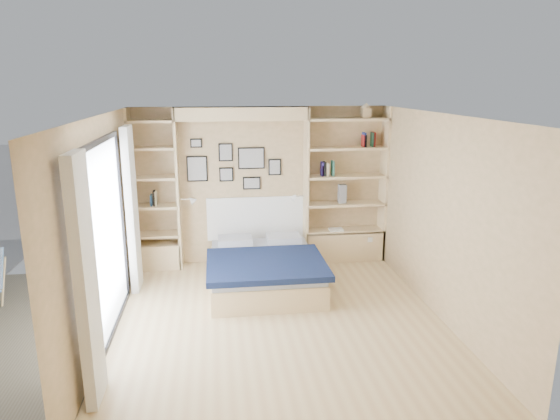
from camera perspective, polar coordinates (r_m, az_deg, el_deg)
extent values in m
plane|color=#D8BA82|center=(6.30, -0.11, -12.58)|extent=(4.50, 4.50, 0.00)
plane|color=tan|center=(8.01, -2.19, 2.80)|extent=(4.00, 0.00, 4.00)
plane|color=tan|center=(3.76, 4.39, -10.94)|extent=(4.00, 0.00, 4.00)
plane|color=tan|center=(5.93, -19.65, -2.17)|extent=(0.00, 4.50, 4.50)
plane|color=tan|center=(6.40, 17.93, -0.86)|extent=(0.00, 4.50, 4.50)
plane|color=white|center=(5.63, -0.12, 10.76)|extent=(4.50, 4.50, 0.00)
cube|color=#D8B382|center=(7.83, -11.58, 2.25)|extent=(0.04, 0.35, 2.50)
cube|color=#D8B382|center=(7.94, 2.97, 2.68)|extent=(0.04, 0.35, 2.50)
cube|color=#D8B382|center=(7.67, -4.42, 10.92)|extent=(2.00, 0.35, 0.20)
cube|color=#D8B382|center=(8.26, 11.75, 2.86)|extent=(0.04, 0.35, 2.50)
cube|color=#D8B382|center=(7.91, -16.50, 2.06)|extent=(0.04, 0.35, 2.50)
cube|color=#D8B382|center=(8.34, 7.29, -3.96)|extent=(1.30, 0.35, 0.50)
cube|color=#D8B382|center=(8.14, -13.68, -5.08)|extent=(0.70, 0.35, 0.40)
cube|color=black|center=(5.74, -20.18, 7.26)|extent=(0.04, 2.08, 0.06)
cube|color=black|center=(6.37, -18.45, -12.76)|extent=(0.04, 2.08, 0.06)
cube|color=black|center=(5.03, -21.52, -7.08)|extent=(0.04, 0.06, 2.20)
cube|color=black|center=(6.93, -17.62, -0.98)|extent=(0.04, 0.06, 2.20)
cube|color=silver|center=(5.97, -19.36, -3.37)|extent=(0.01, 2.00, 2.20)
cube|color=white|center=(4.74, -21.30, -7.73)|extent=(0.10, 0.45, 2.30)
cube|color=white|center=(7.17, -16.57, 0.01)|extent=(0.10, 0.45, 2.30)
cube|color=#D8B382|center=(8.26, 7.35, -2.32)|extent=(1.30, 0.35, 0.04)
cube|color=#D8B382|center=(8.15, 7.45, 0.72)|extent=(1.30, 0.35, 0.04)
cube|color=#D8B382|center=(8.05, 7.55, 3.83)|extent=(1.30, 0.35, 0.04)
cube|color=#D8B382|center=(7.98, 7.66, 7.01)|extent=(1.30, 0.35, 0.04)
cube|color=#D8B382|center=(7.94, 7.77, 10.23)|extent=(1.30, 0.35, 0.04)
cube|color=#D8B382|center=(8.04, -13.83, -2.73)|extent=(0.70, 0.35, 0.04)
cube|color=#D8B382|center=(7.92, -14.02, 0.39)|extent=(0.70, 0.35, 0.04)
cube|color=#D8B382|center=(7.83, -14.22, 3.58)|extent=(0.70, 0.35, 0.04)
cube|color=#D8B382|center=(7.76, -14.42, 6.85)|extent=(0.70, 0.35, 0.04)
cube|color=#D8B382|center=(7.72, -14.61, 9.79)|extent=(0.70, 0.35, 0.04)
cube|color=#D8B382|center=(7.24, -1.85, -7.45)|extent=(1.51, 1.89, 0.33)
cube|color=#B2B6C2|center=(7.16, -1.86, -5.85)|extent=(1.47, 1.85, 0.10)
cube|color=#101B3B|center=(6.84, -1.60, -6.22)|extent=(1.61, 1.32, 0.08)
cube|color=#B2B6C2|center=(7.71, -5.14, -3.55)|extent=(0.52, 0.38, 0.12)
cube|color=#B2B6C2|center=(7.77, 0.43, -3.34)|extent=(0.52, 0.38, 0.12)
cube|color=white|center=(8.10, -2.65, -0.93)|extent=(1.61, 0.04, 0.70)
cube|color=black|center=(7.91, -9.45, 4.67)|extent=(0.32, 0.02, 0.40)
cube|color=gray|center=(7.90, -9.45, 4.66)|extent=(0.28, 0.01, 0.36)
cube|color=black|center=(7.87, -6.23, 6.58)|extent=(0.22, 0.02, 0.28)
cube|color=gray|center=(7.86, -6.22, 6.56)|extent=(0.18, 0.01, 0.24)
cube|color=black|center=(7.92, -6.16, 4.07)|extent=(0.22, 0.02, 0.22)
cube|color=gray|center=(7.91, -6.16, 4.05)|extent=(0.18, 0.01, 0.18)
cube|color=black|center=(7.90, -3.29, 5.94)|extent=(0.42, 0.02, 0.34)
cube|color=gray|center=(7.89, -3.28, 5.92)|extent=(0.38, 0.01, 0.30)
cube|color=black|center=(7.97, -3.25, 3.09)|extent=(0.28, 0.02, 0.20)
cube|color=gray|center=(7.96, -3.24, 3.07)|extent=(0.24, 0.01, 0.16)
cube|color=black|center=(7.96, -0.61, 4.93)|extent=(0.20, 0.02, 0.26)
cube|color=gray|center=(7.95, -0.60, 4.91)|extent=(0.16, 0.01, 0.22)
cube|color=black|center=(7.85, -9.57, 7.55)|extent=(0.18, 0.02, 0.14)
cube|color=gray|center=(7.84, -9.57, 7.54)|extent=(0.14, 0.01, 0.10)
cylinder|color=silver|center=(7.78, -10.54, 1.23)|extent=(0.20, 0.02, 0.02)
cone|color=white|center=(7.78, -9.80, 1.11)|extent=(0.13, 0.12, 0.15)
cylinder|color=silver|center=(7.87, 2.06, 1.62)|extent=(0.20, 0.02, 0.02)
cone|color=white|center=(7.86, 1.34, 1.46)|extent=(0.13, 0.12, 0.15)
cube|color=#AE1C49|center=(7.94, 4.83, 4.51)|extent=(0.02, 0.15, 0.17)
cube|color=navy|center=(7.93, 4.82, 4.70)|extent=(0.03, 0.15, 0.22)
cube|color=black|center=(7.94, 5.10, 4.72)|extent=(0.03, 0.15, 0.23)
cube|color=#BFB28C|center=(7.95, 5.40, 4.62)|extent=(0.04, 0.15, 0.20)
cube|color=#265E4E|center=(7.97, 6.03, 4.77)|extent=(0.03, 0.15, 0.24)
cube|color=#A51E1E|center=(8.04, 9.50, 7.80)|extent=(0.02, 0.15, 0.19)
cube|color=navy|center=(8.04, 9.58, 7.94)|extent=(0.03, 0.15, 0.22)
cube|color=black|center=(8.04, 9.64, 7.81)|extent=(0.03, 0.15, 0.19)
cube|color=#26593F|center=(8.08, 10.52, 7.93)|extent=(0.03, 0.15, 0.23)
cube|color=#A51E1E|center=(8.08, 10.60, 7.94)|extent=(0.03, 0.15, 0.23)
cube|color=navy|center=(7.90, -14.49, 1.10)|extent=(0.02, 0.15, 0.17)
cube|color=black|center=(7.89, -14.16, 1.34)|extent=(0.03, 0.15, 0.23)
cube|color=#BFB28C|center=(7.88, -14.02, 1.31)|extent=(0.03, 0.15, 0.22)
cube|color=#D8B382|center=(8.01, 9.78, 10.87)|extent=(0.13, 0.13, 0.15)
cone|color=#D8B382|center=(8.00, 9.82, 11.69)|extent=(0.20, 0.20, 0.08)
cube|color=slate|center=(8.09, 7.12, 1.87)|extent=(0.12, 0.12, 0.30)
cube|color=white|center=(8.16, 6.43, -2.24)|extent=(0.22, 0.16, 0.03)
cylinder|color=tan|center=(7.56, -29.06, -7.30)|extent=(0.04, 0.32, 0.64)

